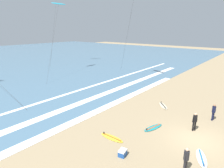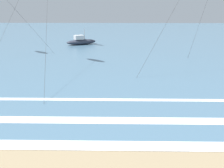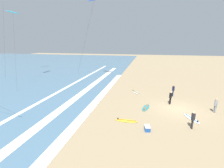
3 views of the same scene
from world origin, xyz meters
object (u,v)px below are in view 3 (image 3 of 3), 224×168
(surfer_left_far, at_px, (216,104))
(surfboard_left_pile, at_px, (191,118))
(surfer_left_near, at_px, (171,97))
(surfboard_right_spare, at_px, (126,121))
(surfer_mid_group, at_px, (173,90))
(surfboard_near_water, at_px, (136,93))
(surfboard_foreground_flat, at_px, (146,107))
(surfer_right_near, at_px, (193,118))
(kite_blue_low_near, at_px, (94,0))
(cooler_box, at_px, (147,128))
(kite_cyan_far_right, at_px, (13,13))

(surfer_left_far, xyz_separation_m, surfboard_left_pile, (-2.01, 2.72, -0.91))
(surfer_left_near, xyz_separation_m, surfboard_right_spare, (-5.28, 4.57, -0.91))
(surfer_left_near, xyz_separation_m, surfboard_left_pile, (-3.41, -1.56, -0.91))
(surfer_mid_group, height_order, surfer_left_far, same)
(surfboard_near_water, height_order, surfboard_foreground_flat, same)
(surfer_left_near, distance_m, surfer_mid_group, 3.16)
(surfer_right_near, bearing_deg, surfer_left_near, 11.82)
(surfboard_left_pile, xyz_separation_m, kite_blue_low_near, (13.80, 14.40, 14.41))
(surfer_left_far, bearing_deg, surfboard_right_spare, 113.60)
(surfer_mid_group, distance_m, surfboard_right_spare, 9.94)
(surfer_left_near, distance_m, cooler_box, 7.03)
(surfer_left_near, height_order, surfer_left_far, same)
(surfer_right_near, xyz_separation_m, kite_cyan_far_right, (12.81, 28.91, 11.58))
(surfboard_near_water, height_order, surfboard_left_pile, same)
(kite_cyan_far_right, bearing_deg, surfboard_near_water, -100.20)
(surfboard_right_spare, height_order, surfboard_left_pile, same)
(surfboard_foreground_flat, xyz_separation_m, surfboard_left_pile, (-1.63, -4.38, 0.00))
(surfer_right_near, height_order, kite_blue_low_near, kite_blue_low_near)
(surfer_right_near, height_order, surfer_left_far, same)
(kite_blue_low_near, bearing_deg, surfer_left_near, -128.98)
(surfboard_near_water, bearing_deg, kite_cyan_far_right, 79.80)
(surfboard_foreground_flat, bearing_deg, surfer_right_near, -131.61)
(kite_blue_low_near, height_order, kite_cyan_far_right, kite_blue_low_near)
(surfboard_foreground_flat, xyz_separation_m, kite_blue_low_near, (12.18, 10.02, 14.41))
(surfer_right_near, xyz_separation_m, kite_blue_low_near, (15.66, 13.94, 13.50))
(surfer_left_near, height_order, surfboard_near_water, surfer_left_near)
(surfboard_near_water, bearing_deg, surfer_right_near, -147.98)
(surfer_left_far, height_order, surfboard_left_pile, surfer_left_far)
(kite_blue_low_near, height_order, cooler_box, kite_blue_low_near)
(surfer_right_near, relative_size, surfer_mid_group, 1.00)
(surfer_right_near, xyz_separation_m, surfer_left_far, (3.86, -3.18, 0.00))
(surfer_right_near, height_order, surfboard_foreground_flat, surfer_right_near)
(surfer_mid_group, bearing_deg, kite_cyan_far_right, 81.10)
(surfboard_foreground_flat, height_order, surfboard_left_pile, same)
(surfer_mid_group, bearing_deg, surfer_right_near, -177.65)
(surfboard_right_spare, bearing_deg, kite_blue_low_near, 27.82)
(surfboard_left_pile, bearing_deg, cooler_box, 126.01)
(surfboard_foreground_flat, bearing_deg, kite_cyan_far_right, 69.53)
(surfboard_right_spare, relative_size, kite_blue_low_near, 0.14)
(surfboard_left_pile, relative_size, kite_blue_low_near, 0.15)
(kite_blue_low_near, bearing_deg, surfer_left_far, -124.56)
(surfboard_near_water, relative_size, kite_blue_low_near, 0.13)
(surfboard_near_water, relative_size, surfboard_left_pile, 0.90)
(surfer_right_near, bearing_deg, surfboard_right_spare, 90.06)
(surfboard_near_water, bearing_deg, kite_blue_low_near, 50.45)
(kite_blue_low_near, distance_m, kite_cyan_far_right, 15.36)
(surfer_mid_group, bearing_deg, kite_blue_low_near, 61.69)
(surfer_left_near, xyz_separation_m, surfer_mid_group, (3.06, -0.76, 0.00))
(kite_cyan_far_right, xyz_separation_m, cooler_box, (-14.01, -25.16, -12.32))
(surfboard_right_spare, bearing_deg, surfer_right_near, -89.94)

